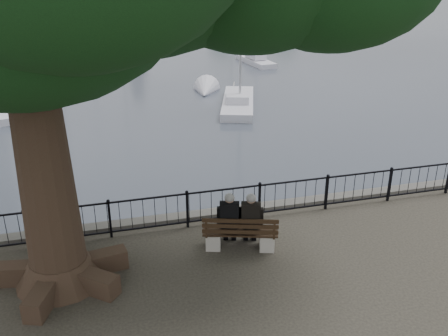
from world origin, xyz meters
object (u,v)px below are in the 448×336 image
object	(u,v)px
bench	(240,237)
person_left	(230,221)
lion_monument	(132,8)
person_right	(250,222)

from	to	relation	value
bench	person_left	xyz separation A→B (m)	(-0.22, 0.18, 0.37)
person_left	lion_monument	xyz separation A→B (m)	(2.18, 48.64, 0.48)
person_left	person_right	xyz separation A→B (m)	(0.49, -0.15, 0.00)
bench	lion_monument	xyz separation A→B (m)	(1.96, 48.81, 0.84)
person_left	lion_monument	world-z (taller)	lion_monument
bench	lion_monument	size ratio (longest dim) A/B	0.22
person_right	person_left	bearing A→B (deg)	162.66
person_left	lion_monument	distance (m)	48.69
bench	lion_monument	world-z (taller)	lion_monument
bench	person_right	world-z (taller)	person_right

